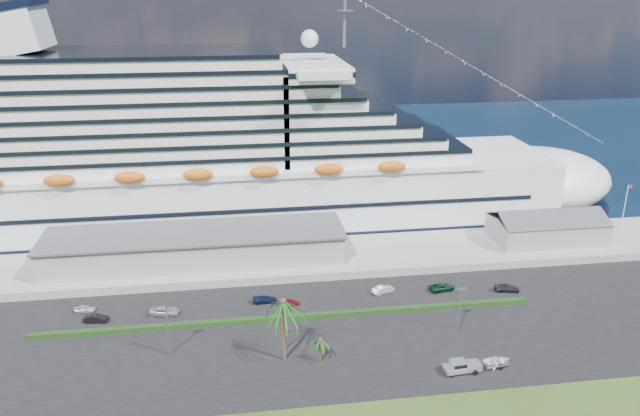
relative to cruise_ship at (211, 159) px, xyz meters
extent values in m
plane|color=#2D4416|center=(21.53, -64.00, -16.69)|extent=(420.00, 420.00, 0.00)
cube|color=black|center=(21.53, -53.00, -16.63)|extent=(140.00, 38.00, 0.12)
cube|color=gray|center=(21.53, -24.00, -15.79)|extent=(240.00, 20.00, 1.80)
cube|color=black|center=(21.53, 66.00, -16.68)|extent=(420.00, 160.00, 0.02)
cube|color=silver|center=(1.53, 0.00, -8.69)|extent=(160.00, 30.00, 16.00)
ellipsoid|color=silver|center=(81.53, 0.00, -8.69)|extent=(40.00, 30.00, 16.00)
cube|color=black|center=(1.53, 0.00, -15.49)|extent=(164.00, 30.60, 2.40)
cube|color=silver|center=(-10.47, 0.00, 12.91)|extent=(128.00, 26.00, 24.80)
cube|color=silver|center=(24.33, 0.00, 20.71)|extent=(14.00, 38.00, 3.20)
cube|color=silver|center=(-38.47, 0.00, 30.31)|extent=(11.58, 14.00, 11.58)
cylinder|color=gray|center=(31.53, 0.00, 31.31)|extent=(0.70, 0.70, 12.00)
ellipsoid|color=#CF5B13|center=(-2.47, -15.80, 1.11)|extent=(90.00, 2.40, 2.60)
ellipsoid|color=#CF5B13|center=(-2.47, 15.80, 1.11)|extent=(90.00, 2.40, 2.60)
cube|color=black|center=(1.53, 0.00, -7.89)|extent=(144.00, 30.40, 0.90)
cube|color=gray|center=(-3.47, -24.00, -11.89)|extent=(60.00, 14.00, 6.00)
cube|color=#4C4C54|center=(-3.47, -24.00, -8.79)|extent=(61.00, 15.00, 0.40)
cube|color=gray|center=(73.53, -24.00, -12.49)|extent=(24.00, 12.00, 4.80)
cube|color=#4C4C54|center=(73.53, -27.00, -8.89)|extent=(24.00, 6.31, 2.74)
cube|color=#4C4C54|center=(73.53, -21.00, -8.89)|extent=(24.00, 6.31, 2.74)
cylinder|color=silver|center=(91.53, -24.00, -8.89)|extent=(0.16, 0.16, 12.00)
cube|color=red|center=(92.03, -24.00, -3.29)|extent=(1.00, 0.04, 0.70)
cube|color=black|center=(13.53, -48.00, -16.12)|extent=(88.00, 1.10, 0.90)
cylinder|color=gray|center=(-6.47, -56.00, -12.57)|extent=(0.24, 0.24, 8.00)
cube|color=gray|center=(-6.47, -56.00, -8.47)|extent=(1.60, 0.35, 0.35)
cylinder|color=gray|center=(41.53, -56.00, -12.57)|extent=(0.24, 0.24, 8.00)
cube|color=gray|center=(41.53, -56.00, -8.47)|extent=(1.60, 0.35, 0.35)
cylinder|color=#47301E|center=(11.53, -60.00, -11.44)|extent=(0.54, 0.54, 10.50)
sphere|color=#47301E|center=(11.53, -60.00, -6.19)|extent=(0.98, 0.98, 0.98)
cylinder|color=#47301E|center=(17.03, -61.50, -14.59)|extent=(0.35, 0.35, 4.20)
sphere|color=#47301E|center=(17.03, -61.50, -12.49)|extent=(0.73, 0.73, 0.73)
imported|color=#B4B5B6|center=(-22.73, -39.88, -15.95)|extent=(3.75, 1.70, 1.25)
imported|color=black|center=(-20.03, -43.80, -15.87)|extent=(4.40, 1.95, 1.40)
imported|color=#9FA0A8|center=(-8.45, -42.92, -15.83)|extent=(5.68, 3.35, 1.48)
imported|color=#10173B|center=(9.64, -41.04, -15.92)|extent=(4.55, 1.87, 1.32)
imported|color=maroon|center=(13.98, -42.73, -15.94)|extent=(3.82, 1.74, 1.27)
imported|color=silver|center=(32.26, -40.45, -15.85)|extent=(4.65, 3.08, 1.45)
imported|color=#0C3221|center=(43.69, -41.14, -15.88)|extent=(5.21, 2.89, 1.38)
imported|color=#24242A|center=(55.96, -43.27, -15.88)|extent=(5.11, 2.84, 1.40)
cylinder|color=black|center=(36.06, -68.32, -16.15)|extent=(0.87, 0.36, 0.85)
cylinder|color=black|center=(36.06, -66.31, -16.15)|extent=(0.87, 0.36, 0.85)
cylinder|color=black|center=(39.76, -68.32, -16.15)|extent=(0.87, 0.36, 0.85)
cylinder|color=black|center=(39.76, -66.31, -16.15)|extent=(0.87, 0.36, 0.85)
cube|color=silver|center=(38.07, -67.32, -15.78)|extent=(5.86, 2.51, 0.74)
cube|color=silver|center=(39.61, -67.32, -15.36)|extent=(2.68, 2.24, 0.58)
cube|color=silver|center=(37.33, -67.32, -15.04)|extent=(2.47, 2.17, 1.01)
cube|color=black|center=(37.33, -67.32, -14.93)|extent=(2.26, 2.21, 0.58)
cube|color=silver|center=(35.63, -67.32, -15.57)|extent=(1.09, 2.07, 0.37)
cube|color=gray|center=(43.78, -66.80, -16.07)|extent=(4.42, 2.19, 0.11)
cylinder|color=gray|center=(41.85, -66.80, -16.07)|extent=(2.01, 0.38, 0.07)
cylinder|color=black|center=(44.14, -67.63, -16.28)|extent=(0.61, 0.29, 0.59)
cylinder|color=black|center=(44.14, -65.97, -16.28)|extent=(0.61, 0.29, 0.59)
imported|color=silver|center=(43.78, -66.80, -15.53)|extent=(5.11, 4.00, 0.97)
camera|label=1|loc=(4.97, -144.05, 39.70)|focal=35.00mm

